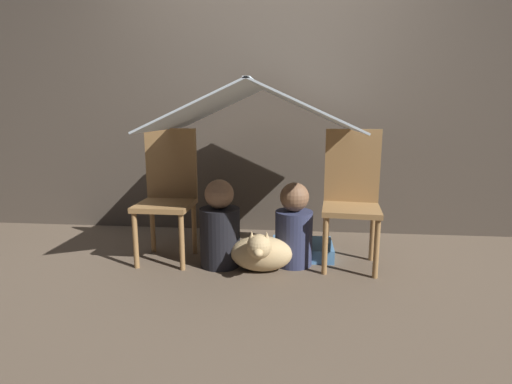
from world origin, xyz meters
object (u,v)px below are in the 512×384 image
(chair_left, at_px, (168,191))
(person_front, at_px, (220,228))
(person_second, at_px, (294,228))
(dog, at_px, (261,252))
(chair_right, at_px, (351,194))

(chair_left, height_order, person_front, chair_left)
(person_second, bearing_deg, chair_left, 175.88)
(person_second, height_order, dog, person_second)
(chair_left, bearing_deg, person_front, -17.37)
(person_front, bearing_deg, person_second, 7.24)
(person_front, relative_size, dog, 1.46)
(dog, bearing_deg, person_second, 37.36)
(chair_right, bearing_deg, person_second, -164.63)
(chair_left, relative_size, dog, 2.26)
(chair_right, distance_m, dog, 0.75)
(chair_right, height_order, person_second, chair_right)
(chair_left, bearing_deg, person_second, -3.44)
(chair_right, xyz_separation_m, dog, (-0.61, -0.23, -0.36))
(person_second, bearing_deg, person_front, -172.76)
(chair_right, height_order, dog, chair_right)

